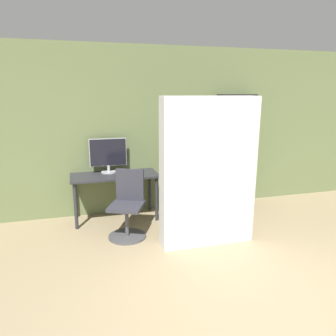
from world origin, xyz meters
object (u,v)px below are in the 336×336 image
(bookshelf, at_px, (230,150))
(mattress_near, at_px, (209,173))
(monitor, at_px, (108,154))
(office_chair, at_px, (128,210))

(bookshelf, distance_m, mattress_near, 1.70)
(monitor, distance_m, bookshelf, 2.12)
(office_chair, bearing_deg, monitor, 100.25)
(office_chair, bearing_deg, mattress_near, -26.95)
(bookshelf, relative_size, mattress_near, 1.01)
(office_chair, xyz_separation_m, bookshelf, (1.97, 0.88, 0.61))
(bookshelf, bearing_deg, mattress_near, -125.69)
(monitor, bearing_deg, office_chair, -79.75)
(monitor, xyz_separation_m, office_chair, (0.15, -0.85, -0.64))
(bookshelf, xyz_separation_m, mattress_near, (-0.99, -1.38, -0.02))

